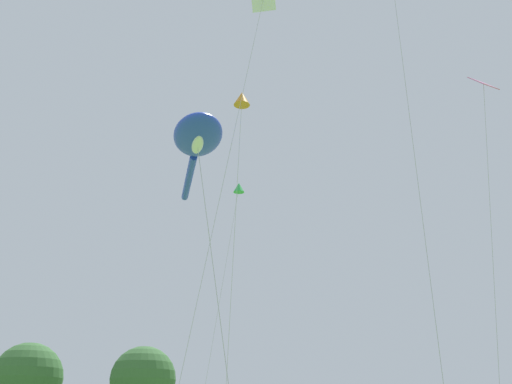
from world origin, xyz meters
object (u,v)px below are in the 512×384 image
at_px(small_kite_bird_shape, 239,189).
at_px(small_kite_delta_white, 260,16).
at_px(tree_shrub_far, 27,378).
at_px(tree_oak_right, 143,380).
at_px(big_show_kite, 197,140).
at_px(small_kite_streamer_purple, 242,101).
at_px(small_kite_tiny_distant, 484,96).

xyz_separation_m(small_kite_bird_shape, small_kite_delta_white, (-8.03, -14.69, 1.74)).
relative_size(small_kite_bird_shape, small_kite_delta_white, 0.87).
xyz_separation_m(tree_shrub_far, tree_oak_right, (9.19, -10.74, -0.45)).
xyz_separation_m(big_show_kite, small_kite_delta_white, (2.20, -1.40, 6.32)).
bearing_deg(tree_oak_right, small_kite_streamer_purple, -108.24).
relative_size(small_kite_tiny_distant, small_kite_bird_shape, 0.92).
distance_m(big_show_kite, small_kite_delta_white, 6.83).
distance_m(small_kite_tiny_distant, small_kite_delta_white, 10.67).
relative_size(small_kite_tiny_distant, small_kite_delta_white, 0.80).
xyz_separation_m(small_kite_delta_white, tree_oak_right, (13.53, 42.33, -12.78)).
bearing_deg(tree_shrub_far, tree_oak_right, -49.45).
distance_m(small_kite_delta_white, tree_oak_right, 46.24).
distance_m(small_kite_delta_white, tree_shrub_far, 54.65).
distance_m(small_kite_bird_shape, small_kite_delta_white, 16.83).
height_order(small_kite_tiny_distant, small_kite_bird_shape, small_kite_bird_shape).
distance_m(small_kite_bird_shape, small_kite_streamer_purple, 15.31).
height_order(tree_shrub_far, tree_oak_right, tree_shrub_far).
bearing_deg(tree_shrub_far, small_kite_streamer_purple, -94.67).
xyz_separation_m(small_kite_bird_shape, small_kite_streamer_purple, (-7.89, -13.00, -1.81)).
distance_m(big_show_kite, small_kite_tiny_distant, 12.89).
height_order(small_kite_tiny_distant, small_kite_streamer_purple, small_kite_tiny_distant).
xyz_separation_m(big_show_kite, tree_oak_right, (15.73, 40.93, -6.46)).
height_order(small_kite_tiny_distant, small_kite_delta_white, small_kite_delta_white).
relative_size(small_kite_streamer_purple, tree_shrub_far, 1.50).
distance_m(big_show_kite, small_kite_bird_shape, 17.39).
relative_size(small_kite_bird_shape, tree_shrub_far, 1.68).
bearing_deg(small_kite_bird_shape, small_kite_streamer_purple, -96.30).
bearing_deg(big_show_kite, small_kite_delta_white, 80.14).
relative_size(big_show_kite, small_kite_tiny_distant, 0.80).
xyz_separation_m(small_kite_streamer_purple, tree_oak_right, (13.39, 40.63, -9.23)).
height_order(small_kite_bird_shape, tree_oak_right, small_kite_bird_shape).
bearing_deg(tree_oak_right, small_kite_bird_shape, -101.26).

